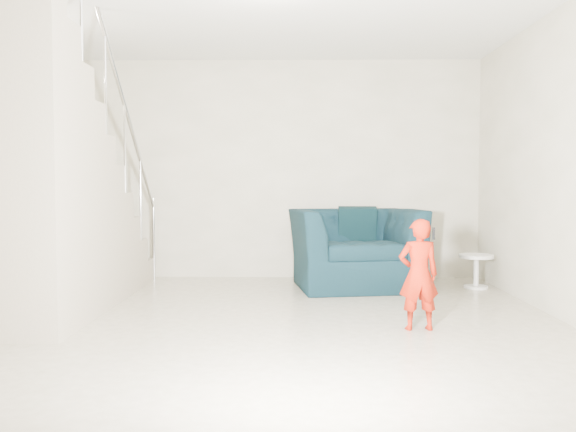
# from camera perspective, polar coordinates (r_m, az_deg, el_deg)

# --- Properties ---
(floor) EXTENTS (5.50, 5.50, 0.00)m
(floor) POSITION_cam_1_polar(r_m,az_deg,el_deg) (4.99, -1.94, -10.52)
(floor) COLOR gray
(floor) RESTS_ON ground
(back_wall) EXTENTS (5.00, 0.00, 5.00)m
(back_wall) POSITION_cam_1_polar(r_m,az_deg,el_deg) (7.60, -0.97, 4.38)
(back_wall) COLOR #A4A086
(back_wall) RESTS_ON floor
(front_wall) EXTENTS (5.00, 0.00, 5.00)m
(front_wall) POSITION_cam_1_polar(r_m,az_deg,el_deg) (2.12, -5.58, 7.94)
(front_wall) COLOR #A4A086
(front_wall) RESTS_ON floor
(armchair) EXTENTS (1.53, 1.38, 0.89)m
(armchair) POSITION_cam_1_polar(r_m,az_deg,el_deg) (6.93, 6.30, -3.02)
(armchair) COLOR black
(armchair) RESTS_ON floor
(toddler) EXTENTS (0.34, 0.24, 0.89)m
(toddler) POSITION_cam_1_polar(r_m,az_deg,el_deg) (4.99, 12.12, -5.37)
(toddler) COLOR #8B0409
(toddler) RESTS_ON floor
(side_table) EXTENTS (0.38, 0.38, 0.38)m
(side_table) POSITION_cam_1_polar(r_m,az_deg,el_deg) (7.16, 17.20, -4.46)
(side_table) COLOR silver
(side_table) RESTS_ON floor
(staircase) EXTENTS (1.02, 3.03, 3.62)m
(staircase) POSITION_cam_1_polar(r_m,az_deg,el_deg) (5.85, -21.66, 0.63)
(staircase) COLOR #ADA089
(staircase) RESTS_ON floor
(cushion) EXTENTS (0.44, 0.21, 0.44)m
(cushion) POSITION_cam_1_polar(r_m,az_deg,el_deg) (7.26, 6.48, -0.82)
(cushion) COLOR black
(cushion) RESTS_ON armchair
(throw) EXTENTS (0.06, 0.55, 0.62)m
(throw) POSITION_cam_1_polar(r_m,az_deg,el_deg) (6.93, 1.71, -2.06)
(throw) COLOR black
(throw) RESTS_ON armchair
(phone) EXTENTS (0.03, 0.05, 0.10)m
(phone) POSITION_cam_1_polar(r_m,az_deg,el_deg) (4.97, 13.48, -1.60)
(phone) COLOR black
(phone) RESTS_ON toddler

